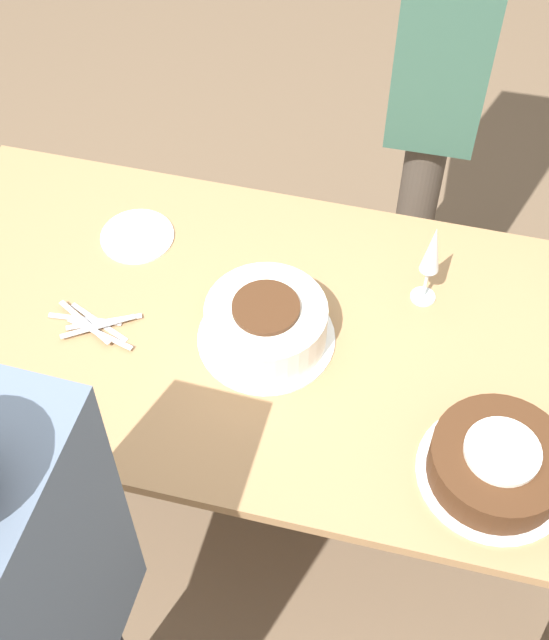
# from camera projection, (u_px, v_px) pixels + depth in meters

# --- Properties ---
(ground_plane) EXTENTS (12.00, 12.00, 0.00)m
(ground_plane) POSITION_uv_depth(u_px,v_px,m) (274.00, 487.00, 2.59)
(ground_plane) COLOR brown
(dining_table) EXTENTS (1.71, 0.87, 0.75)m
(dining_table) POSITION_uv_depth(u_px,v_px,m) (274.00, 360.00, 2.08)
(dining_table) COLOR #9E754C
(dining_table) RESTS_ON ground_plane
(cake_center_white) EXTENTS (0.31, 0.31, 0.12)m
(cake_center_white) POSITION_uv_depth(u_px,v_px,m) (266.00, 324.00, 1.94)
(cake_center_white) COLOR white
(cake_center_white) RESTS_ON dining_table
(cake_front_chocolate) EXTENTS (0.31, 0.31, 0.10)m
(cake_front_chocolate) POSITION_uv_depth(u_px,v_px,m) (498.00, 463.00, 1.75)
(cake_front_chocolate) COLOR white
(cake_front_chocolate) RESTS_ON dining_table
(wine_glass_far) EXTENTS (0.06, 0.06, 0.23)m
(wine_glass_far) POSITION_uv_depth(u_px,v_px,m) (432.00, 253.00, 1.93)
(wine_glass_far) COLOR silver
(wine_glass_far) RESTS_ON dining_table
(dessert_plate_left) EXTENTS (0.18, 0.18, 0.01)m
(dessert_plate_left) POSITION_uv_depth(u_px,v_px,m) (137.00, 236.00, 2.17)
(dessert_plate_left) COLOR white
(dessert_plate_left) RESTS_ON dining_table
(fork_pile) EXTENTS (0.22, 0.11, 0.02)m
(fork_pile) POSITION_uv_depth(u_px,v_px,m) (95.00, 324.00, 2.00)
(fork_pile) COLOR silver
(fork_pile) RESTS_ON dining_table
(person_cutting) EXTENTS (0.23, 0.41, 1.55)m
(person_cutting) POSITION_uv_depth(u_px,v_px,m) (25.00, 625.00, 1.42)
(person_cutting) COLOR #232328
(person_cutting) RESTS_ON ground_plane
(person_watching) EXTENTS (0.23, 0.40, 1.74)m
(person_watching) POSITION_uv_depth(u_px,v_px,m) (448.00, 34.00, 2.17)
(person_watching) COLOR #4C4238
(person_watching) RESTS_ON ground_plane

